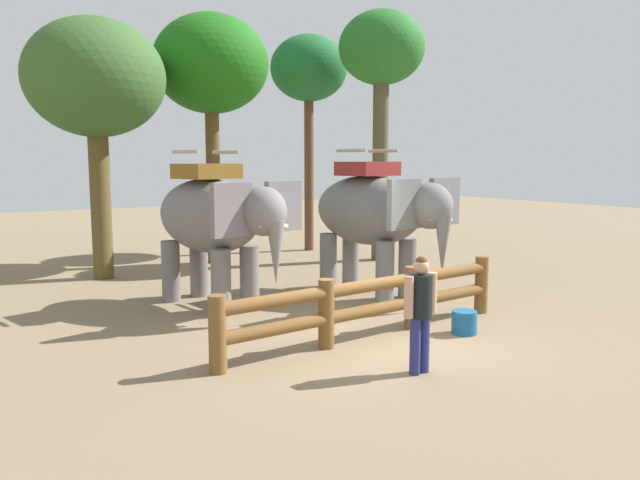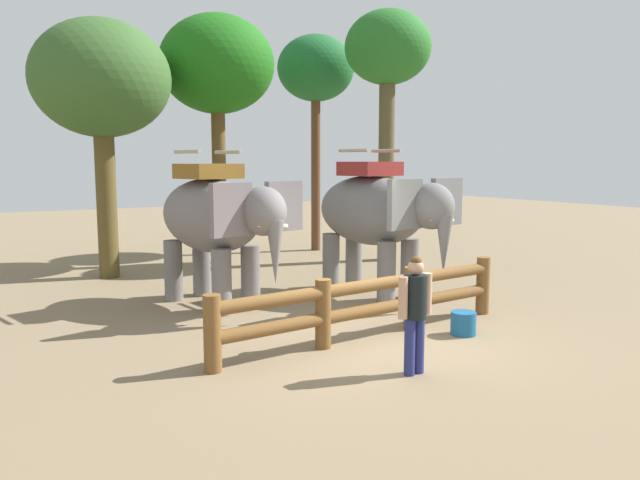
# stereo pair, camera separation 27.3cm
# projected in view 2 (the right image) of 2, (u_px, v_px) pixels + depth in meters

# --- Properties ---
(ground_plane) EXTENTS (60.00, 60.00, 0.00)m
(ground_plane) POSITION_uv_depth(u_px,v_px,m) (379.00, 342.00, 9.55)
(ground_plane) COLOR #806C50
(log_fence) EXTENTS (5.66, 0.73, 1.05)m
(log_fence) POSITION_uv_depth(u_px,v_px,m) (370.00, 301.00, 9.71)
(log_fence) COLOR brown
(log_fence) RESTS_ON ground
(elephant_near_left) EXTENTS (2.28, 3.59, 3.00)m
(elephant_near_left) POSITION_uv_depth(u_px,v_px,m) (217.00, 219.00, 11.72)
(elephant_near_left) COLOR slate
(elephant_near_left) RESTS_ON ground
(elephant_center) EXTENTS (2.10, 3.61, 3.04)m
(elephant_center) POSITION_uv_depth(u_px,v_px,m) (378.00, 214.00, 12.64)
(elephant_center) COLOR slate
(elephant_center) RESTS_ON ground
(tourist_woman_in_black) EXTENTS (0.55, 0.33, 1.57)m
(tourist_woman_in_black) POSITION_uv_depth(u_px,v_px,m) (415.00, 307.00, 8.01)
(tourist_woman_in_black) COLOR navy
(tourist_woman_in_black) RESTS_ON ground
(tree_far_left) EXTENTS (3.08, 3.08, 6.68)m
(tree_far_left) POSITION_uv_depth(u_px,v_px,m) (217.00, 67.00, 16.45)
(tree_far_left) COLOR brown
(tree_far_left) RESTS_ON ground
(tree_back_center) EXTENTS (2.35, 2.35, 6.61)m
(tree_back_center) POSITION_uv_depth(u_px,v_px,m) (316.00, 72.00, 18.76)
(tree_back_center) COLOR brown
(tree_back_center) RESTS_ON ground
(tree_far_right) EXTENTS (3.20, 3.20, 6.07)m
(tree_far_right) POSITION_uv_depth(u_px,v_px,m) (101.00, 82.00, 14.33)
(tree_far_right) COLOR brown
(tree_far_right) RESTS_ON ground
(tree_deep_back) EXTENTS (2.36, 2.36, 6.88)m
(tree_deep_back) POSITION_uv_depth(u_px,v_px,m) (388.00, 57.00, 16.79)
(tree_deep_back) COLOR brown
(tree_deep_back) RESTS_ON ground
(feed_bucket) EXTENTS (0.41, 0.41, 0.38)m
(feed_bucket) POSITION_uv_depth(u_px,v_px,m) (463.00, 323.00, 9.94)
(feed_bucket) COLOR #19598C
(feed_bucket) RESTS_ON ground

